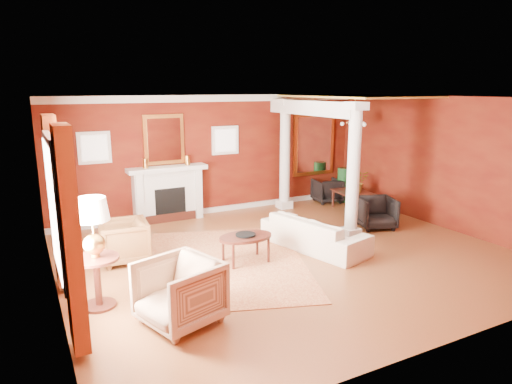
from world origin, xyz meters
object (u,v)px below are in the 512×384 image
coffee_table (246,238)px  side_table (94,233)px  armchair_stripe (179,289)px  dining_table (358,197)px  armchair_leopard (124,239)px  sofa (315,227)px

coffee_table → side_table: bearing=-168.0°
coffee_table → armchair_stripe: bearing=-138.3°
dining_table → armchair_leopard: bearing=102.9°
side_table → dining_table: side_table is taller
sofa → armchair_leopard: (-3.44, 1.01, -0.00)m
sofa → side_table: bearing=83.4°
coffee_table → sofa: bearing=1.2°
armchair_stripe → coffee_table: armchair_stripe is taller
armchair_stripe → side_table: (-0.88, 0.99, 0.62)m
coffee_table → side_table: (-2.63, -0.56, 0.65)m
coffee_table → dining_table: size_ratio=0.72×
dining_table → armchair_stripe: bearing=125.9°
coffee_table → dining_table: 4.40m
sofa → coffee_table: 1.51m
armchair_leopard → armchair_stripe: bearing=9.1°
sofa → dining_table: 3.06m
coffee_table → side_table: side_table is taller
armchair_leopard → armchair_stripe: 2.60m
sofa → armchair_leopard: sofa is taller
armchair_stripe → coffee_table: 2.33m
armchair_stripe → side_table: side_table is taller
coffee_table → dining_table: bearing=23.7°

